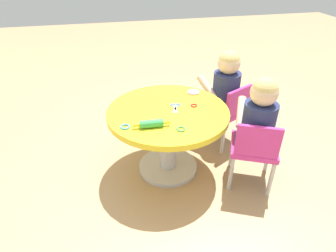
% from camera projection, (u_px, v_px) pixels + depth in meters
% --- Properties ---
extents(ground_plane, '(10.00, 10.00, 0.00)m').
position_uv_depth(ground_plane, '(168.00, 168.00, 2.21)').
color(ground_plane, tan).
extents(craft_table, '(0.83, 0.83, 0.50)m').
position_uv_depth(craft_table, '(168.00, 127.00, 2.01)').
color(craft_table, silver).
rests_on(craft_table, ground).
extents(child_chair_left, '(0.40, 0.40, 0.54)m').
position_uv_depth(child_chair_left, '(254.00, 148.00, 1.91)').
color(child_chair_left, '#B7B7BC').
rests_on(child_chair_left, ground).
extents(seated_child_left, '(0.43, 0.39, 0.51)m').
position_uv_depth(seated_child_left, '(260.00, 116.00, 1.83)').
color(seated_child_left, '#3F4772').
rests_on(seated_child_left, ground).
extents(child_chair_right, '(0.40, 0.40, 0.54)m').
position_uv_depth(child_chair_right, '(227.00, 110.00, 2.35)').
color(child_chair_right, '#B7B7BC').
rests_on(child_chair_right, ground).
extents(seated_child_right, '(0.43, 0.40, 0.51)m').
position_uv_depth(seated_child_right, '(226.00, 83.00, 2.25)').
color(seated_child_right, '#3F4772').
rests_on(seated_child_right, ground).
extents(rolling_pin, '(0.05, 0.23, 0.05)m').
position_uv_depth(rolling_pin, '(152.00, 124.00, 1.75)').
color(rolling_pin, green).
rests_on(rolling_pin, craft_table).
extents(craft_scissors, '(0.14, 0.09, 0.01)m').
position_uv_depth(craft_scissors, '(175.00, 107.00, 1.98)').
color(craft_scissors, silver).
rests_on(craft_scissors, craft_table).
extents(playdough_blob_0, '(0.09, 0.09, 0.01)m').
position_uv_depth(playdough_blob_0, '(193.00, 92.00, 2.17)').
color(playdough_blob_0, pink).
rests_on(playdough_blob_0, craft_table).
extents(cookie_cutter_0, '(0.05, 0.05, 0.01)m').
position_uv_depth(cookie_cutter_0, '(194.00, 105.00, 1.99)').
color(cookie_cutter_0, red).
rests_on(cookie_cutter_0, craft_table).
extents(cookie_cutter_1, '(0.06, 0.06, 0.01)m').
position_uv_depth(cookie_cutter_1, '(181.00, 129.00, 1.74)').
color(cookie_cutter_1, '#4CB259').
rests_on(cookie_cutter_1, craft_table).
extents(cookie_cutter_2, '(0.06, 0.06, 0.01)m').
position_uv_depth(cookie_cutter_2, '(125.00, 127.00, 1.76)').
color(cookie_cutter_2, '#3F99D8').
rests_on(cookie_cutter_2, craft_table).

